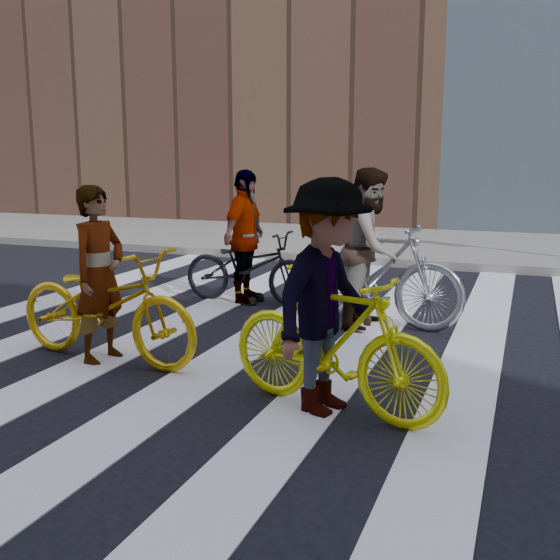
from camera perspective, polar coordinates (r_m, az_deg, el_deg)
The scene contains 11 objects.
ground at distance 6.82m, azimuth 2.35°, elevation -5.52°, with size 100.00×100.00×0.00m, color black.
sidewalk_far at distance 13.99m, azimuth 12.18°, elevation 2.97°, with size 100.00×5.00×0.15m, color gray.
zebra_crosswalk at distance 6.82m, azimuth 2.35°, elevation -5.47°, with size 8.25×10.00×0.01m.
bike_yellow_left at distance 6.33m, azimuth -14.96°, elevation -2.08°, with size 0.72×2.07×1.09m, color #EEB50D.
bike_silver_mid at distance 7.44m, azimuth 8.25°, elevation 0.60°, with size 0.58×2.04×1.22m, color #95989E.
bike_yellow_right at distance 4.90m, azimuth 4.64°, elevation -5.36°, with size 0.52×1.84×1.10m, color #F3F60D.
bike_dark_rear at distance 8.57m, azimuth -2.76°, elevation 1.13°, with size 0.64×1.82×0.96m, color black.
rider_left at distance 6.30m, azimuth -15.46°, elevation 0.46°, with size 0.60×0.40×1.65m, color slate.
rider_mid at distance 7.41m, azimuth 7.93°, elevation 2.76°, with size 0.87×0.68×1.79m, color slate.
rider_right at distance 4.84m, azimuth 4.13°, elevation -1.56°, with size 1.14×0.65×1.76m, color slate.
rider_rear at distance 8.54m, azimuth -3.09°, elevation 3.75°, with size 1.02×0.43×1.74m, color slate.
Camera 1 is at (2.07, -6.21, 1.91)m, focal length 42.00 mm.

